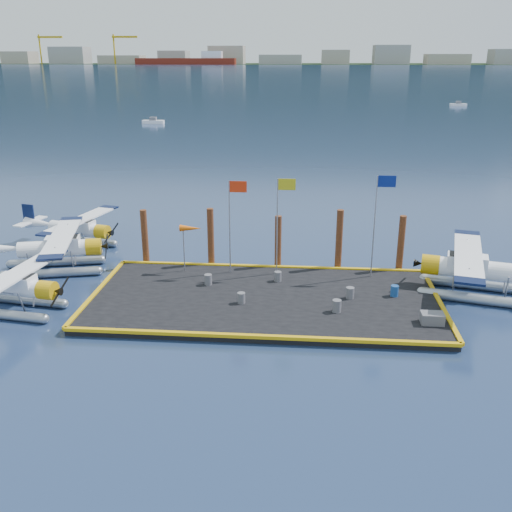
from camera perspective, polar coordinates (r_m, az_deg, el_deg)
The scene contains 24 objects.
ground at distance 33.46m, azimuth 0.86°, elevation -4.72°, with size 4000.00×4000.00×0.00m, color navy.
dock at distance 33.38m, azimuth 0.86°, elevation -4.41°, with size 20.00×10.00×0.40m, color black.
dock_bumpers at distance 33.26m, azimuth 0.87°, elevation -3.95°, with size 20.25×10.25×0.18m, color gold, non-canonical shape.
far_backdrop at distance 1783.89m, azimuth 13.28°, elevation 18.86°, with size 3050.00×2050.00×810.00m.
seaplane_a at distance 34.64m, azimuth -23.18°, elevation -3.10°, with size 7.93×8.73×3.09m.
seaplane_b at distance 39.99m, azimuth -19.22°, elevation 0.49°, with size 8.65×9.36×3.32m.
seaplane_c at distance 44.50m, azimuth -17.40°, elevation 2.39°, with size 7.88×8.53×3.03m.
seaplane_d at distance 36.26m, azimuth 20.91°, elevation -1.49°, with size 9.16×9.92×3.52m.
drum_0 at distance 35.00m, azimuth -4.80°, elevation -2.37°, with size 0.47×0.47×0.66m, color #5A595F.
drum_1 at distance 31.59m, azimuth 8.08°, elevation -4.97°, with size 0.49×0.49×0.69m, color #5A595F.
drum_2 at distance 33.41m, azimuth 9.38°, elevation -3.66°, with size 0.47×0.47×0.67m, color #5A595F.
drum_3 at distance 32.36m, azimuth -1.49°, elevation -4.22°, with size 0.45×0.45×0.63m, color #5A595F.
drum_4 at distance 34.23m, azimuth 13.68°, elevation -3.41°, with size 0.46×0.46×0.65m, color navy.
drum_5 at distance 35.46m, azimuth 2.20°, elevation -2.05°, with size 0.44×0.44×0.62m, color #5A595F.
crate at distance 31.39m, azimuth 17.21°, elevation -5.97°, with size 1.18×0.78×0.59m, color #5A595F.
flagpole_red at distance 35.76m, azimuth -2.34°, elevation 4.36°, with size 1.14×0.08×6.00m.
flagpole_yellow at distance 35.49m, azimuth 2.47°, elevation 4.43°, with size 1.14×0.08×6.20m.
flagpole_blue at distance 35.71m, azimuth 12.16°, elevation 4.39°, with size 1.14×0.08×6.50m.
windsock at distance 36.52m, azimuth -6.58°, elevation 2.66°, with size 1.40×0.44×3.12m.
piling_0 at distance 39.18m, azimuth -11.05°, elevation 1.71°, with size 0.44×0.44×4.00m, color #402212.
piling_1 at distance 38.17m, azimuth -4.54°, elevation 1.70°, with size 0.44×0.44×4.20m, color #402212.
piling_2 at distance 37.78m, azimuth 2.22°, elevation 1.24°, with size 0.44×0.44×3.80m, color #402212.
piling_3 at distance 37.74m, azimuth 8.30°, elevation 1.43°, with size 0.44×0.44×4.30m, color #402212.
piling_4 at distance 38.25m, azimuth 14.28°, elevation 1.03°, with size 0.44×0.44×4.00m, color #402212.
Camera 1 is at (2.11, -30.45, 13.71)m, focal length 40.00 mm.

